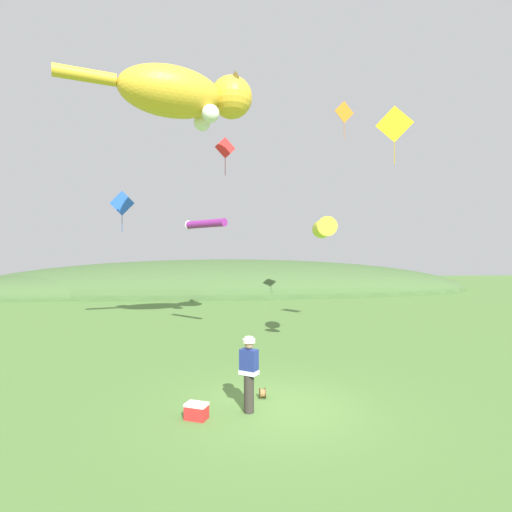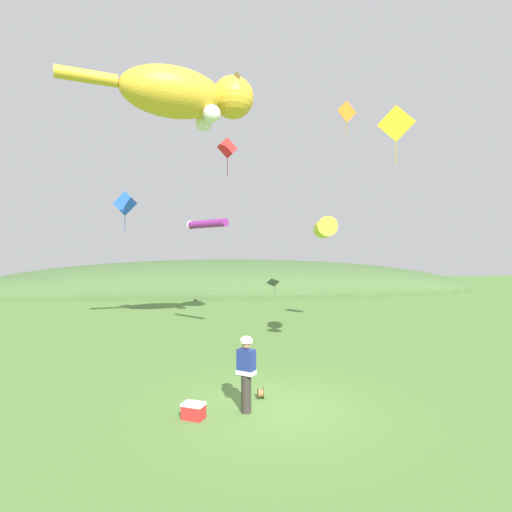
% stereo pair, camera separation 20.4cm
% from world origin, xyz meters
% --- Properties ---
extents(ground_plane, '(120.00, 120.00, 0.00)m').
position_xyz_m(ground_plane, '(0.00, 0.00, 0.00)').
color(ground_plane, '#517A38').
extents(distant_hill_ridge, '(53.02, 15.16, 6.64)m').
position_xyz_m(distant_hill_ridge, '(-2.15, 30.31, 0.00)').
color(distant_hill_ridge, '#426033').
rests_on(distant_hill_ridge, ground).
extents(festival_attendant, '(0.49, 0.46, 1.77)m').
position_xyz_m(festival_attendant, '(-0.65, -0.20, 0.95)').
color(festival_attendant, '#332D28').
rests_on(festival_attendant, ground).
extents(kite_spool, '(0.15, 0.26, 0.26)m').
position_xyz_m(kite_spool, '(-0.21, 0.68, 0.13)').
color(kite_spool, olive).
rests_on(kite_spool, ground).
extents(picnic_cooler, '(0.58, 0.50, 0.36)m').
position_xyz_m(picnic_cooler, '(-1.86, -0.45, 0.18)').
color(picnic_cooler, red).
rests_on(picnic_cooler, ground).
extents(kite_giant_cat, '(7.95, 3.52, 2.49)m').
position_xyz_m(kite_giant_cat, '(-2.65, 7.91, 10.63)').
color(kite_giant_cat, gold).
extents(kite_fish_windsock, '(1.16, 2.76, 0.82)m').
position_xyz_m(kite_fish_windsock, '(2.81, 5.63, 4.74)').
color(kite_fish_windsock, yellow).
extents(kite_tube_streamer, '(1.97, 2.08, 0.44)m').
position_xyz_m(kite_tube_streamer, '(-1.78, 8.89, 5.14)').
color(kite_tube_streamer, '#8C268C').
extents(kite_diamond_blue, '(1.35, 0.19, 2.26)m').
position_xyz_m(kite_diamond_blue, '(-6.31, 12.79, 6.51)').
color(kite_diamond_blue, blue).
extents(kite_diamond_gold, '(1.36, 0.68, 2.41)m').
position_xyz_m(kite_diamond_gold, '(5.96, 6.10, 9.07)').
color(kite_diamond_gold, yellow).
extents(kite_diamond_orange, '(1.19, 0.33, 2.13)m').
position_xyz_m(kite_diamond_orange, '(5.83, 11.89, 11.63)').
color(kite_diamond_orange, orange).
extents(kite_diamond_red, '(1.11, 0.29, 2.04)m').
position_xyz_m(kite_diamond_red, '(-0.77, 11.63, 9.37)').
color(kite_diamond_red, red).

